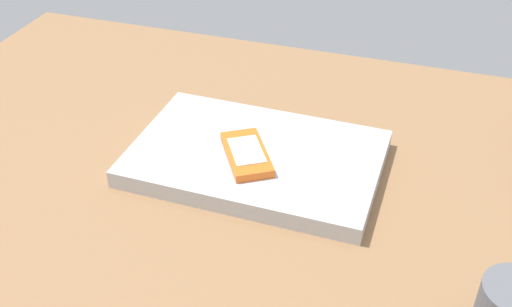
# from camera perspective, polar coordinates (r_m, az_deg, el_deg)

# --- Properties ---
(desk_surface) EXTENTS (1.20, 0.80, 0.03)m
(desk_surface) POSITION_cam_1_polar(r_m,az_deg,el_deg) (0.81, 1.13, -3.69)
(desk_surface) COLOR olive
(desk_surface) RESTS_ON ground
(laptop_closed) EXTENTS (0.33, 0.22, 0.02)m
(laptop_closed) POSITION_cam_1_polar(r_m,az_deg,el_deg) (0.83, 0.00, -0.43)
(laptop_closed) COLOR #B7BABC
(laptop_closed) RESTS_ON desk_surface
(cell_phone_on_laptop) EXTENTS (0.10, 0.11, 0.01)m
(cell_phone_on_laptop) POSITION_cam_1_polar(r_m,az_deg,el_deg) (0.81, -0.88, -0.05)
(cell_phone_on_laptop) COLOR orange
(cell_phone_on_laptop) RESTS_ON laptop_closed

